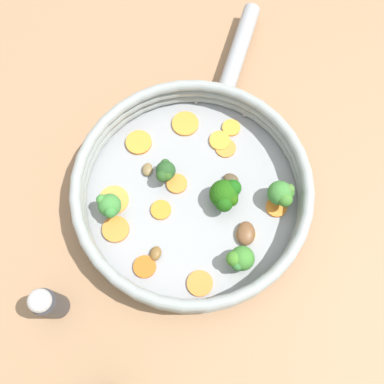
% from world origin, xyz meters
% --- Properties ---
extents(ground_plane, '(4.00, 4.00, 0.00)m').
position_xyz_m(ground_plane, '(0.00, 0.00, 0.00)').
color(ground_plane, '#9C7551').
extents(skillet, '(0.33, 0.33, 0.01)m').
position_xyz_m(skillet, '(0.00, 0.00, 0.01)').
color(skillet, '#939699').
rests_on(skillet, ground_plane).
extents(skillet_rim_wall, '(0.34, 0.34, 0.05)m').
position_xyz_m(skillet_rim_wall, '(0.00, 0.00, 0.04)').
color(skillet_rim_wall, '#929894').
rests_on(skillet_rim_wall, skillet).
extents(skillet_handle, '(0.18, 0.09, 0.03)m').
position_xyz_m(skillet_handle, '(-0.24, -0.09, 0.03)').
color(skillet_handle, '#999B9E').
rests_on(skillet_handle, skillet).
extents(skillet_rivet_left, '(0.01, 0.01, 0.01)m').
position_xyz_m(skillet_rivet_left, '(-0.16, -0.02, 0.02)').
color(skillet_rivet_left, '#98919D').
rests_on(skillet_rivet_left, skillet).
extents(skillet_rivet_right, '(0.01, 0.01, 0.01)m').
position_xyz_m(skillet_rivet_right, '(-0.13, -0.09, 0.02)').
color(skillet_rivet_right, '#929694').
rests_on(skillet_rivet_right, skillet).
extents(carrot_slice_0, '(0.04, 0.04, 0.00)m').
position_xyz_m(carrot_slice_0, '(0.00, -0.03, 0.01)').
color(carrot_slice_0, orange).
rests_on(carrot_slice_0, skillet).
extents(carrot_slice_1, '(0.04, 0.04, 0.00)m').
position_xyz_m(carrot_slice_1, '(0.08, -0.09, 0.01)').
color(carrot_slice_1, '#EF963C').
rests_on(carrot_slice_1, skillet).
extents(carrot_slice_2, '(0.04, 0.04, 0.00)m').
position_xyz_m(carrot_slice_2, '(-0.09, -0.01, 0.01)').
color(carrot_slice_2, orange).
rests_on(carrot_slice_2, skillet).
extents(carrot_slice_3, '(0.03, 0.03, 0.00)m').
position_xyz_m(carrot_slice_3, '(-0.13, -0.02, 0.01)').
color(carrot_slice_3, orange).
rests_on(carrot_slice_3, skillet).
extents(carrot_slice_4, '(0.04, 0.04, 0.00)m').
position_xyz_m(carrot_slice_4, '(0.10, 0.09, 0.01)').
color(carrot_slice_4, orange).
rests_on(carrot_slice_4, skillet).
extents(carrot_slice_5, '(0.05, 0.05, 0.01)m').
position_xyz_m(carrot_slice_5, '(0.11, -0.05, 0.01)').
color(carrot_slice_5, orange).
rests_on(carrot_slice_5, skillet).
extents(carrot_slice_6, '(0.05, 0.05, 0.00)m').
position_xyz_m(carrot_slice_6, '(-0.10, -0.02, 0.01)').
color(carrot_slice_6, orange).
rests_on(carrot_slice_6, skillet).
extents(carrot_slice_7, '(0.04, 0.04, 0.00)m').
position_xyz_m(carrot_slice_7, '(0.05, -0.02, 0.01)').
color(carrot_slice_7, orange).
rests_on(carrot_slice_7, skillet).
extents(carrot_slice_8, '(0.04, 0.04, 0.00)m').
position_xyz_m(carrot_slice_8, '(0.13, 0.01, 0.01)').
color(carrot_slice_8, orange).
rests_on(carrot_slice_8, skillet).
extents(carrot_slice_9, '(0.04, 0.04, 0.01)m').
position_xyz_m(carrot_slice_9, '(-0.06, 0.11, 0.01)').
color(carrot_slice_9, orange).
rests_on(carrot_slice_9, skillet).
extents(carrot_slice_10, '(0.04, 0.04, 0.01)m').
position_xyz_m(carrot_slice_10, '(-0.02, -0.12, 0.01)').
color(carrot_slice_10, orange).
rests_on(carrot_slice_10, skillet).
extents(carrot_slice_11, '(0.06, 0.06, 0.00)m').
position_xyz_m(carrot_slice_11, '(-0.09, -0.08, 0.01)').
color(carrot_slice_11, orange).
rests_on(carrot_slice_11, skillet).
extents(carrot_slice_12, '(0.04, 0.04, 0.01)m').
position_xyz_m(carrot_slice_12, '(0.00, 0.10, 0.01)').
color(carrot_slice_12, gold).
rests_on(carrot_slice_12, skillet).
extents(broccoli_floret_0, '(0.03, 0.03, 0.04)m').
position_xyz_m(broccoli_floret_0, '(0.00, -0.05, 0.04)').
color(broccoli_floret_0, '#89B363').
rests_on(broccoli_floret_0, skillet).
extents(broccoli_floret_1, '(0.03, 0.04, 0.04)m').
position_xyz_m(broccoli_floret_1, '(0.09, -0.08, 0.04)').
color(broccoli_floret_1, '#618B49').
rests_on(broccoli_floret_1, skillet).
extents(broccoli_floret_2, '(0.04, 0.04, 0.04)m').
position_xyz_m(broccoli_floret_2, '(0.04, 0.11, 0.04)').
color(broccoli_floret_2, '#789E5D').
rests_on(broccoli_floret_2, skillet).
extents(broccoli_floret_3, '(0.04, 0.04, 0.05)m').
position_xyz_m(broccoli_floret_3, '(-0.07, 0.11, 0.04)').
color(broccoli_floret_3, '#698F4A').
rests_on(broccoli_floret_3, skillet).
extents(broccoli_floret_4, '(0.05, 0.05, 0.05)m').
position_xyz_m(broccoli_floret_4, '(-0.02, 0.04, 0.04)').
color(broccoli_floret_4, '#6D9F5E').
rests_on(broccoli_floret_4, skillet).
extents(mushroom_piece_0, '(0.02, 0.03, 0.01)m').
position_xyz_m(mushroom_piece_0, '(-0.05, 0.03, 0.02)').
color(mushroom_piece_0, brown).
rests_on(mushroom_piece_0, skillet).
extents(mushroom_piece_1, '(0.04, 0.04, 0.01)m').
position_xyz_m(mushroom_piece_1, '(0.00, 0.10, 0.02)').
color(mushroom_piece_1, brown).
rests_on(mushroom_piece_1, skillet).
extents(mushroom_piece_2, '(0.03, 0.02, 0.01)m').
position_xyz_m(mushroom_piece_2, '(0.01, -0.08, 0.02)').
color(mushroom_piece_2, olive).
rests_on(mushroom_piece_2, skillet).
extents(mushroom_piece_3, '(0.03, 0.02, 0.01)m').
position_xyz_m(mushroom_piece_3, '(0.10, 0.01, 0.02)').
color(mushroom_piece_3, brown).
rests_on(mushroom_piece_3, skillet).
extents(salt_shaker, '(0.03, 0.03, 0.10)m').
position_xyz_m(salt_shaker, '(0.24, -0.05, 0.05)').
color(salt_shaker, '#333338').
rests_on(salt_shaker, ground_plane).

